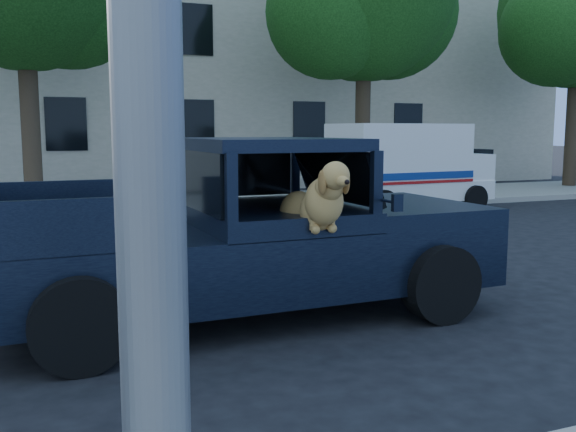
# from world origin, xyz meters

# --- Properties ---
(ground) EXTENTS (120.00, 120.00, 0.00)m
(ground) POSITION_xyz_m (0.00, 0.00, 0.00)
(ground) COLOR black
(ground) RESTS_ON ground
(far_sidewalk) EXTENTS (60.00, 4.00, 0.15)m
(far_sidewalk) POSITION_xyz_m (0.00, 9.20, 0.07)
(far_sidewalk) COLOR gray
(far_sidewalk) RESTS_ON ground
(lane_stripes) EXTENTS (21.60, 0.14, 0.01)m
(lane_stripes) POSITION_xyz_m (2.00, 3.40, 0.01)
(lane_stripes) COLOR silver
(lane_stripes) RESTS_ON ground
(building_main) EXTENTS (26.00, 6.00, 9.00)m
(building_main) POSITION_xyz_m (3.00, 16.50, 4.50)
(building_main) COLOR beige
(building_main) RESTS_ON ground
(pickup_truck) EXTENTS (5.45, 2.80, 1.93)m
(pickup_truck) POSITION_xyz_m (-2.01, -0.62, 0.65)
(pickup_truck) COLOR black
(pickup_truck) RESTS_ON ground
(mail_truck) EXTENTS (4.09, 2.28, 2.17)m
(mail_truck) POSITION_xyz_m (4.71, 6.69, 0.95)
(mail_truck) COLOR silver
(mail_truck) RESTS_ON ground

